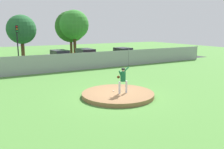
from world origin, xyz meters
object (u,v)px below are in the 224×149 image
(pitcher_youth, at_px, (123,78))
(traffic_light_near, at_px, (17,37))
(baseball, at_px, (114,91))
(parked_car_red, at_px, (85,56))
(parked_car_slate, at_px, (123,54))
(parked_car_silver, at_px, (60,58))

(pitcher_youth, bearing_deg, traffic_light_near, 99.70)
(baseball, distance_m, parked_car_red, 14.64)
(parked_car_slate, xyz_separation_m, parked_car_silver, (-8.48, 0.37, 0.02))
(parked_car_red, height_order, traffic_light_near, traffic_light_near)
(pitcher_youth, xyz_separation_m, baseball, (-0.29, 0.64, -0.93))
(pitcher_youth, bearing_deg, parked_car_slate, 57.90)
(pitcher_youth, relative_size, parked_car_red, 0.35)
(traffic_light_near, bearing_deg, pitcher_youth, -80.30)
(parked_car_silver, xyz_separation_m, parked_car_red, (3.08, -0.37, 0.03))
(parked_car_slate, bearing_deg, traffic_light_near, 160.72)
(parked_car_slate, relative_size, parked_car_silver, 0.99)
(parked_car_slate, relative_size, traffic_light_near, 0.91)
(parked_car_silver, relative_size, parked_car_red, 0.89)
(parked_car_red, distance_m, traffic_light_near, 8.61)
(baseball, height_order, traffic_light_near, traffic_light_near)
(parked_car_red, relative_size, traffic_light_near, 1.04)
(traffic_light_near, bearing_deg, parked_car_slate, -19.28)
(parked_car_slate, distance_m, traffic_light_near, 13.41)
(traffic_light_near, bearing_deg, baseball, -80.85)
(parked_car_red, bearing_deg, parked_car_silver, 173.14)
(parked_car_slate, height_order, traffic_light_near, traffic_light_near)
(traffic_light_near, bearing_deg, parked_car_silver, -45.03)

